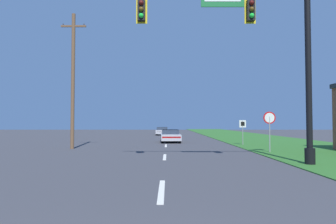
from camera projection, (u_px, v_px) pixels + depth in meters
name	position (u px, v px, depth m)	size (l,w,h in m)	color
grass_verge_right	(266.00, 140.00, 32.05)	(10.00, 110.00, 0.04)	#2D6626
road_center_line	(167.00, 146.00, 24.11)	(0.16, 34.80, 0.01)	silver
signal_mast	(265.00, 48.00, 13.25)	(8.74, 0.47, 8.53)	black
car_ahead	(172.00, 136.00, 28.70)	(1.97, 4.32, 1.19)	black
far_car	(164.00, 131.00, 45.57)	(1.82, 4.21, 1.19)	black
stop_sign	(271.00, 123.00, 18.54)	(0.76, 0.07, 2.50)	gray
route_sign_post	(244.00, 127.00, 24.77)	(0.55, 0.06, 2.03)	gray
utility_pole_near	(75.00, 79.00, 21.46)	(1.80, 0.26, 9.72)	brown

